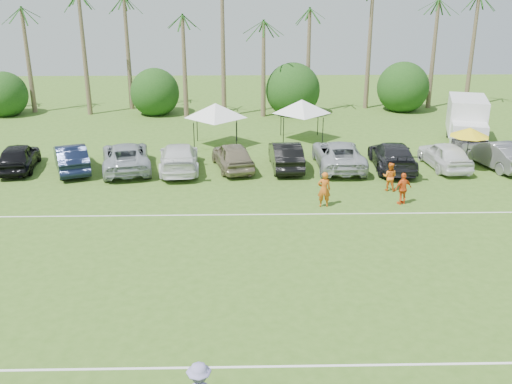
{
  "coord_description": "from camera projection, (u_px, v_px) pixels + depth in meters",
  "views": [
    {
      "loc": [
        1.66,
        -12.24,
        10.81
      ],
      "look_at": [
        2.24,
        12.91,
        1.6
      ],
      "focal_mm": 40.0,
      "sensor_mm": 36.0,
      "label": 1
    }
  ],
  "objects": [
    {
      "name": "field_lines",
      "position": [
        203.0,
        272.0,
        22.68
      ],
      "size": [
        80.0,
        12.1,
        0.01
      ],
      "color": "white",
      "rests_on": "ground"
    },
    {
      "name": "palm_tree_1",
      "position": [
        19.0,
        15.0,
        47.6
      ],
      "size": [
        2.4,
        2.4,
        9.9
      ],
      "color": "brown",
      "rests_on": "ground"
    },
    {
      "name": "palm_tree_2",
      "position": [
        78.0,
        4.0,
        47.41
      ],
      "size": [
        2.4,
        2.4,
        10.9
      ],
      "color": "brown",
      "rests_on": "ground"
    },
    {
      "name": "palm_tree_4",
      "position": [
        175.0,
        26.0,
        48.18
      ],
      "size": [
        2.4,
        2.4,
        8.9
      ],
      "color": "brown",
      "rests_on": "ground"
    },
    {
      "name": "palm_tree_5",
      "position": [
        223.0,
        15.0,
        47.97
      ],
      "size": [
        2.4,
        2.4,
        9.9
      ],
      "color": "brown",
      "rests_on": "ground"
    },
    {
      "name": "palm_tree_6",
      "position": [
        270.0,
        4.0,
        47.76
      ],
      "size": [
        2.4,
        2.4,
        10.9
      ],
      "color": "brown",
      "rests_on": "ground"
    },
    {
      "name": "palm_tree_8",
      "position": [
        375.0,
        25.0,
        48.55
      ],
      "size": [
        2.4,
        2.4,
        8.9
      ],
      "color": "brown",
      "rests_on": "ground"
    },
    {
      "name": "palm_tree_9",
      "position": [
        435.0,
        14.0,
        48.36
      ],
      "size": [
        2.4,
        2.4,
        9.9
      ],
      "color": "brown",
      "rests_on": "ground"
    },
    {
      "name": "palm_tree_10",
      "position": [
        494.0,
        4.0,
        48.17
      ],
      "size": [
        2.4,
        2.4,
        10.9
      ],
      "color": "brown",
      "rests_on": "ground"
    },
    {
      "name": "bush_tree_0",
      "position": [
        11.0,
        91.0,
        50.75
      ],
      "size": [
        4.0,
        4.0,
        4.0
      ],
      "color": "brown",
      "rests_on": "ground"
    },
    {
      "name": "bush_tree_1",
      "position": [
        157.0,
        91.0,
        51.03
      ],
      "size": [
        4.0,
        4.0,
        4.0
      ],
      "color": "brown",
      "rests_on": "ground"
    },
    {
      "name": "bush_tree_2",
      "position": [
        291.0,
        90.0,
        51.29
      ],
      "size": [
        4.0,
        4.0,
        4.0
      ],
      "color": "brown",
      "rests_on": "ground"
    },
    {
      "name": "bush_tree_3",
      "position": [
        401.0,
        90.0,
        51.51
      ],
      "size": [
        4.0,
        4.0,
        4.0
      ],
      "color": "brown",
      "rests_on": "ground"
    },
    {
      "name": "sideline_player_a",
      "position": [
        324.0,
        189.0,
        29.11
      ],
      "size": [
        0.68,
        0.45,
        1.86
      ],
      "primitive_type": "imported",
      "rotation": [
        0.0,
        0.0,
        3.15
      ],
      "color": "#CE5C16",
      "rests_on": "ground"
    },
    {
      "name": "sideline_player_b",
      "position": [
        390.0,
        177.0,
        31.42
      ],
      "size": [
        0.95,
        0.85,
        1.61
      ],
      "primitive_type": "imported",
      "rotation": [
        0.0,
        0.0,
        2.77
      ],
      "color": "orange",
      "rests_on": "ground"
    },
    {
      "name": "sideline_player_c",
      "position": [
        403.0,
        189.0,
        29.45
      ],
      "size": [
        1.08,
        0.75,
        1.7
      ],
      "primitive_type": "imported",
      "rotation": [
        0.0,
        0.0,
        3.51
      ],
      "color": "#E65619",
      "rests_on": "ground"
    },
    {
      "name": "box_truck",
      "position": [
        467.0,
        121.0,
        40.03
      ],
      "size": [
        4.04,
        6.69,
        3.24
      ],
      "rotation": [
        0.0,
        0.0,
        -0.29
      ],
      "color": "silver",
      "rests_on": "ground"
    },
    {
      "name": "canopy_tent_left",
      "position": [
        215.0,
        103.0,
        39.22
      ],
      "size": [
        4.42,
        4.42,
        3.58
      ],
      "color": "black",
      "rests_on": "ground"
    },
    {
      "name": "canopy_tent_right",
      "position": [
        302.0,
        100.0,
        40.88
      ],
      "size": [
        4.3,
        4.3,
        3.49
      ],
      "color": "black",
      "rests_on": "ground"
    },
    {
      "name": "market_umbrella",
      "position": [
        470.0,
        132.0,
        34.41
      ],
      "size": [
        2.39,
        2.39,
        2.66
      ],
      "color": "black",
      "rests_on": "ground"
    },
    {
      "name": "parked_car_0",
      "position": [
        18.0,
        157.0,
        34.91
      ],
      "size": [
        2.71,
        5.14,
        1.67
      ],
      "primitive_type": "imported",
      "rotation": [
        0.0,
        0.0,
        3.3
      ],
      "color": "black",
      "rests_on": "ground"
    },
    {
      "name": "parked_car_1",
      "position": [
        71.0,
        158.0,
        34.73
      ],
      "size": [
        3.48,
        5.36,
        1.67
      ],
      "primitive_type": "imported",
      "rotation": [
        0.0,
        0.0,
        3.51
      ],
      "color": "black",
      "rests_on": "ground"
    },
    {
      "name": "parked_car_2",
      "position": [
        126.0,
        156.0,
        35.0
      ],
      "size": [
        3.98,
        6.45,
        1.67
      ],
      "primitive_type": "imported",
      "rotation": [
        0.0,
        0.0,
        3.36
      ],
      "color": "#9CA3AA",
      "rests_on": "ground"
    },
    {
      "name": "parked_car_3",
      "position": [
        179.0,
        157.0,
        34.84
      ],
      "size": [
        2.87,
        5.94,
        1.67
      ],
      "primitive_type": "imported",
      "rotation": [
        0.0,
        0.0,
        3.24
      ],
      "color": "white",
      "rests_on": "ground"
    },
    {
      "name": "parked_car_4",
      "position": [
        233.0,
        156.0,
        35.1
      ],
      "size": [
        3.04,
        5.22,
        1.67
      ],
      "primitive_type": "imported",
      "rotation": [
        0.0,
        0.0,
        3.37
      ],
      "color": "#80745A",
      "rests_on": "ground"
    },
    {
      "name": "parked_car_5",
      "position": [
        286.0,
        155.0,
        35.26
      ],
      "size": [
        2.0,
        5.14,
        1.67
      ],
      "primitive_type": "imported",
      "rotation": [
        0.0,
        0.0,
        3.19
      ],
      "color": "black",
      "rests_on": "ground"
    },
    {
      "name": "parked_car_6",
      "position": [
        338.0,
        154.0,
        35.39
      ],
      "size": [
        2.77,
        6.0,
        1.67
      ],
      "primitive_type": "imported",
      "rotation": [
        0.0,
        0.0,
        3.14
      ],
      "color": "#AAAEB2",
      "rests_on": "ground"
    },
    {
      "name": "parked_car_7",
      "position": [
        392.0,
        156.0,
        35.12
      ],
      "size": [
        2.63,
        5.86,
        1.67
      ],
      "primitive_type": "imported",
      "rotation": [
        0.0,
        0.0,
        3.09
      ],
      "color": "black",
      "rests_on": "ground"
    },
    {
      "name": "parked_car_8",
      "position": [
        445.0,
        155.0,
        35.28
      ],
      "size": [
        2.35,
        5.04,
        1.67
      ],
      "primitive_type": "imported",
      "rotation": [
        0.0,
        0.0,
        3.22
      ],
      "color": "white",
      "rests_on": "ground"
    },
    {
      "name": "parked_car_9",
      "position": [
        496.0,
        154.0,
        35.46
      ],
      "size": [
        2.95,
        5.34,
        1.67
      ],
      "primitive_type": "imported",
      "rotation": [
        0.0,
        0.0,
        3.39
      ],
      "color": "slate",
      "rests_on": "ground"
    }
  ]
}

